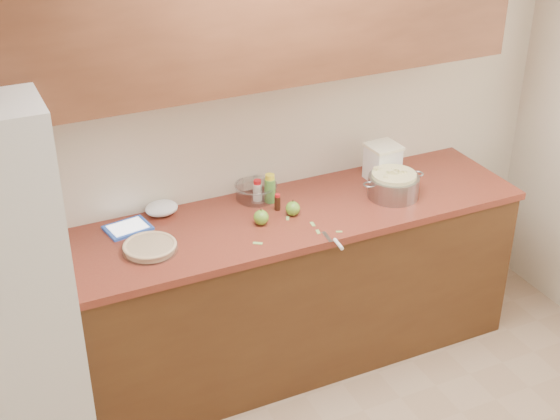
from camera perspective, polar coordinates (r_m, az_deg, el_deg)
name	(u,v)px	position (r m, az deg, el deg)	size (l,w,h in m)	color
room_shell	(462,310)	(2.71, 13.18, -7.15)	(3.60, 3.60, 3.60)	tan
counter_run	(277,290)	(4.21, -0.19, -5.89)	(2.64, 0.68, 0.92)	#4A2C14
upper_cabinets	(263,6)	(3.72, -1.27, 14.67)	(2.60, 0.34, 0.70)	brown
pie	(150,247)	(3.71, -9.49, -2.71)	(0.26, 0.26, 0.04)	silver
colander	(393,185)	(4.17, 8.29, 1.81)	(0.37, 0.27, 0.14)	gray
flour_canister	(383,162)	(4.33, 7.51, 3.50)	(0.18, 0.18, 0.21)	white
tablet	(128,228)	(3.92, -11.08, -1.29)	(0.24, 0.20, 0.02)	blue
paring_knife	(337,243)	(3.73, 4.17, -2.42)	(0.04, 0.19, 0.02)	gray
lemon_bottle	(270,189)	(4.07, -0.74, 1.57)	(0.06, 0.06, 0.16)	#4C8C38
cinnamon_shaker	(257,191)	(4.09, -1.66, 1.42)	(0.05, 0.05, 0.12)	beige
vanilla_bottle	(277,202)	(4.01, -0.19, 0.57)	(0.03, 0.03, 0.09)	black
mixing_bowl	(256,191)	(4.12, -1.77, 1.43)	(0.23, 0.23, 0.08)	silver
paper_towel	(162,208)	(4.01, -8.66, 0.13)	(0.17, 0.14, 0.07)	white
apple_left	(261,217)	(3.88, -1.39, -0.54)	(0.08, 0.08, 0.09)	#639829
apple_center	(293,208)	(3.96, 0.95, 0.11)	(0.07, 0.07, 0.09)	#639829
peel_a	(288,218)	(3.94, 0.57, -0.61)	(0.04, 0.01, 0.00)	#8FC15E
peel_b	(258,243)	(3.73, -1.64, -2.45)	(0.05, 0.02, 0.00)	#8FC15E
peel_c	(318,232)	(3.83, 2.80, -1.61)	(0.04, 0.02, 0.00)	#8FC15E
peel_d	(339,232)	(3.84, 4.35, -1.59)	(0.03, 0.01, 0.00)	#8FC15E
peel_e	(313,224)	(3.89, 2.40, -1.04)	(0.04, 0.02, 0.00)	#8FC15E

